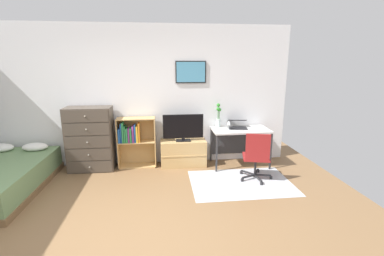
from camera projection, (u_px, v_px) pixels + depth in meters
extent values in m
plane|color=brown|center=(121.00, 235.00, 3.27)|extent=(7.20, 7.20, 0.00)
cube|color=white|center=(134.00, 97.00, 5.29)|extent=(6.12, 0.06, 2.70)
cube|color=black|center=(191.00, 72.00, 5.26)|extent=(0.59, 0.02, 0.42)
cube|color=#4C93B7|center=(191.00, 72.00, 5.25)|extent=(0.55, 0.01, 0.38)
cube|color=#B2B7BC|center=(241.00, 183.00, 4.66)|extent=(1.70, 1.20, 0.01)
ellipsoid|color=white|center=(1.00, 148.00, 4.92)|extent=(0.44, 0.29, 0.14)
ellipsoid|color=white|center=(35.00, 147.00, 4.97)|extent=(0.44, 0.29, 0.14)
cube|color=#4C4238|center=(90.00, 139.00, 5.12)|extent=(0.83, 0.42, 1.20)
cube|color=#493F35|center=(90.00, 167.00, 5.02)|extent=(0.79, 0.01, 0.22)
sphere|color=#A59E8C|center=(90.00, 167.00, 5.01)|extent=(0.03, 0.03, 0.03)
cube|color=#493F35|center=(89.00, 155.00, 4.97)|extent=(0.79, 0.01, 0.22)
sphere|color=#A59E8C|center=(88.00, 155.00, 4.95)|extent=(0.03, 0.03, 0.03)
cube|color=#493F35|center=(88.00, 142.00, 4.91)|extent=(0.79, 0.01, 0.22)
sphere|color=#A59E8C|center=(87.00, 142.00, 4.90)|extent=(0.03, 0.03, 0.03)
cube|color=#493F35|center=(86.00, 129.00, 4.86)|extent=(0.79, 0.01, 0.22)
sphere|color=#A59E8C|center=(86.00, 130.00, 4.84)|extent=(0.03, 0.03, 0.03)
cube|color=#493F35|center=(85.00, 116.00, 4.80)|extent=(0.79, 0.01, 0.22)
sphere|color=#A59E8C|center=(85.00, 116.00, 4.78)|extent=(0.03, 0.03, 0.03)
cube|color=tan|center=(118.00, 143.00, 5.26)|extent=(0.02, 0.30, 0.97)
cube|color=tan|center=(155.00, 142.00, 5.34)|extent=(0.02, 0.30, 0.97)
cube|color=tan|center=(138.00, 166.00, 5.41)|extent=(0.72, 0.30, 0.02)
cube|color=tan|center=(137.00, 141.00, 5.29)|extent=(0.68, 0.30, 0.02)
cube|color=tan|center=(136.00, 118.00, 5.19)|extent=(0.68, 0.30, 0.02)
cube|color=tan|center=(137.00, 140.00, 5.44)|extent=(0.72, 0.01, 0.97)
cube|color=#1E519E|center=(120.00, 135.00, 5.20)|extent=(0.04, 0.22, 0.27)
cube|color=#1E519E|center=(122.00, 133.00, 5.20)|extent=(0.02, 0.23, 0.37)
cube|color=#2D8C4C|center=(123.00, 132.00, 5.19)|extent=(0.03, 0.21, 0.39)
cube|color=#2D8C4C|center=(125.00, 134.00, 5.21)|extent=(0.02, 0.23, 0.32)
cube|color=#2D8C4C|center=(127.00, 135.00, 5.21)|extent=(0.03, 0.21, 0.27)
cube|color=#8C388C|center=(129.00, 135.00, 5.20)|extent=(0.03, 0.19, 0.28)
cube|color=#2D8C4C|center=(131.00, 135.00, 5.21)|extent=(0.03, 0.21, 0.28)
cube|color=#8C388C|center=(133.00, 134.00, 5.23)|extent=(0.03, 0.24, 0.31)
cube|color=#1E519E|center=(135.00, 133.00, 5.20)|extent=(0.03, 0.17, 0.34)
cube|color=gold|center=(137.00, 134.00, 5.23)|extent=(0.03, 0.22, 0.31)
cube|color=orange|center=(139.00, 132.00, 5.20)|extent=(0.03, 0.17, 0.37)
cube|color=tan|center=(183.00, 153.00, 5.41)|extent=(0.88, 0.40, 0.51)
cube|color=tan|center=(184.00, 156.00, 5.21)|extent=(0.88, 0.01, 0.02)
cube|color=black|center=(183.00, 140.00, 5.32)|extent=(0.28, 0.16, 0.02)
cube|color=black|center=(183.00, 139.00, 5.32)|extent=(0.06, 0.04, 0.05)
cube|color=black|center=(183.00, 126.00, 5.26)|extent=(0.78, 0.02, 0.47)
cube|color=black|center=(183.00, 127.00, 5.25)|extent=(0.75, 0.01, 0.44)
cube|color=silver|center=(240.00, 130.00, 5.30)|extent=(1.10, 0.64, 0.03)
cube|color=#2D2D30|center=(217.00, 154.00, 5.05)|extent=(0.03, 0.03, 0.71)
cube|color=#2D2D30|center=(271.00, 152.00, 5.17)|extent=(0.03, 0.03, 0.71)
cube|color=#2D2D30|center=(211.00, 144.00, 5.61)|extent=(0.03, 0.03, 0.71)
cube|color=#2D2D30|center=(260.00, 143.00, 5.73)|extent=(0.03, 0.03, 0.71)
cube|color=#2D2D30|center=(236.00, 142.00, 5.68)|extent=(1.04, 0.02, 0.50)
cylinder|color=#232326|center=(271.00, 178.00, 4.81)|extent=(0.05, 0.05, 0.05)
cube|color=#232326|center=(263.00, 175.00, 4.81)|extent=(0.28, 0.10, 0.02)
cylinder|color=#232326|center=(258.00, 171.00, 5.09)|extent=(0.05, 0.05, 0.05)
cube|color=#232326|center=(257.00, 172.00, 4.95)|extent=(0.17, 0.25, 0.02)
cylinder|color=#232326|center=(241.00, 173.00, 5.03)|extent=(0.05, 0.05, 0.05)
cube|color=#232326|center=(248.00, 173.00, 4.92)|extent=(0.20, 0.23, 0.02)
cylinder|color=#232326|center=(242.00, 180.00, 4.71)|extent=(0.05, 0.05, 0.05)
cube|color=#232326|center=(249.00, 176.00, 4.77)|extent=(0.27, 0.13, 0.02)
cylinder|color=#232326|center=(262.00, 184.00, 4.57)|extent=(0.05, 0.05, 0.05)
cube|color=#232326|center=(258.00, 178.00, 4.70)|extent=(0.05, 0.28, 0.02)
cylinder|color=#232326|center=(255.00, 166.00, 4.79)|extent=(0.04, 0.04, 0.30)
cube|color=maroon|center=(256.00, 157.00, 4.75)|extent=(0.53, 0.53, 0.03)
cube|color=maroon|center=(258.00, 147.00, 4.50)|extent=(0.39, 0.13, 0.45)
cube|color=black|center=(238.00, 128.00, 5.34)|extent=(0.40, 0.30, 0.01)
cube|color=black|center=(238.00, 128.00, 5.34)|extent=(0.37, 0.27, 0.00)
cube|color=black|center=(237.00, 120.00, 5.46)|extent=(0.39, 0.28, 0.07)
cube|color=#234C5B|center=(237.00, 120.00, 5.46)|extent=(0.37, 0.26, 0.06)
ellipsoid|color=silver|center=(252.00, 128.00, 5.32)|extent=(0.06, 0.10, 0.03)
cylinder|color=silver|center=(218.00, 123.00, 5.45)|extent=(0.09, 0.09, 0.16)
cylinder|color=#3D8438|center=(219.00, 117.00, 5.42)|extent=(0.01, 0.01, 0.30)
sphere|color=#308B2C|center=(219.00, 110.00, 5.38)|extent=(0.07, 0.07, 0.07)
cylinder|color=#3D8438|center=(218.00, 115.00, 5.42)|extent=(0.01, 0.01, 0.39)
sphere|color=#308B2C|center=(218.00, 105.00, 5.37)|extent=(0.07, 0.07, 0.07)
cylinder|color=#3D8438|center=(218.00, 117.00, 5.41)|extent=(0.01, 0.01, 0.32)
sphere|color=#308B2C|center=(218.00, 109.00, 5.37)|extent=(0.07, 0.07, 0.07)
cylinder|color=silver|center=(229.00, 130.00, 5.23)|extent=(0.06, 0.06, 0.01)
cylinder|color=silver|center=(229.00, 127.00, 5.22)|extent=(0.01, 0.01, 0.10)
cone|color=silver|center=(229.00, 122.00, 5.20)|extent=(0.07, 0.07, 0.07)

